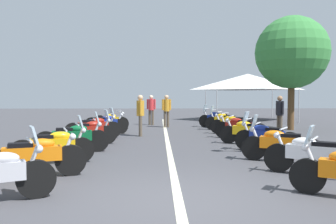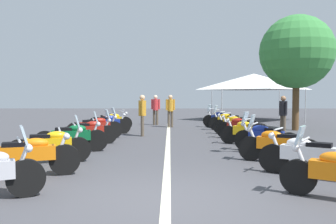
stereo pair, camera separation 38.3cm
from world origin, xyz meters
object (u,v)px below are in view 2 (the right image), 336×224
(motorcycle_left_row_3, at_px, (72,136))
(roadside_tree_0, at_px, (297,52))
(motorcycle_right_row_1, at_px, (307,155))
(bystander_3, at_px, (283,112))
(motorcycle_left_row_2, at_px, (51,145))
(bystander_1, at_px, (170,108))
(motorcycle_left_row_4, at_px, (89,131))
(bystander_2, at_px, (156,107))
(motorcycle_right_row_5, at_px, (241,127))
(motorcycle_right_row_8, at_px, (221,119))
(motorcycle_left_row_5, at_px, (96,127))
(motorcycle_right_row_2, at_px, (277,144))
(event_tent, at_px, (254,82))
(motorcycle_right_row_7, at_px, (228,121))
(motorcycle_left_row_1, at_px, (28,155))
(bystander_0, at_px, (142,112))
(motorcycle_right_row_3, at_px, (265,137))
(motorcycle_right_row_4, at_px, (249,132))
(motorcycle_right_row_6, at_px, (236,124))
(motorcycle_left_row_6, at_px, (107,124))
(motorcycle_left_row_7, at_px, (111,121))

(motorcycle_left_row_3, distance_m, roadside_tree_0, 11.77)
(motorcycle_right_row_1, distance_m, bystander_3, 8.06)
(motorcycle_left_row_2, relative_size, bystander_1, 1.14)
(motorcycle_left_row_4, distance_m, bystander_2, 8.32)
(motorcycle_left_row_3, height_order, motorcycle_left_row_4, motorcycle_left_row_3)
(motorcycle_right_row_5, distance_m, motorcycle_right_row_8, 4.91)
(roadside_tree_0, bearing_deg, motorcycle_left_row_5, 110.86)
(motorcycle_right_row_2, xyz_separation_m, event_tent, (15.28, -3.03, 2.18))
(motorcycle_right_row_7, relative_size, bystander_1, 1.09)
(motorcycle_left_row_1, height_order, motorcycle_left_row_5, motorcycle_left_row_5)
(motorcycle_right_row_7, height_order, bystander_0, bystander_0)
(bystander_3, bearing_deg, motorcycle_right_row_1, 59.13)
(motorcycle_right_row_5, height_order, roadside_tree_0, roadside_tree_0)
(motorcycle_left_row_3, relative_size, motorcycle_right_row_5, 1.16)
(motorcycle_left_row_2, height_order, motorcycle_right_row_7, motorcycle_right_row_7)
(motorcycle_left_row_3, distance_m, motorcycle_right_row_8, 9.85)
(motorcycle_right_row_3, bearing_deg, bystander_0, -14.05)
(motorcycle_right_row_4, bearing_deg, motorcycle_right_row_7, -64.00)
(motorcycle_left_row_4, bearing_deg, motorcycle_right_row_7, 17.98)
(motorcycle_left_row_4, height_order, motorcycle_left_row_5, motorcycle_left_row_5)
(bystander_1, height_order, bystander_2, bystander_1)
(motorcycle_right_row_2, distance_m, roadside_tree_0, 9.57)
(motorcycle_left_row_5, bearing_deg, motorcycle_left_row_2, -115.16)
(motorcycle_right_row_6, bearing_deg, bystander_1, -23.08)
(motorcycle_left_row_4, distance_m, motorcycle_right_row_8, 8.47)
(motorcycle_right_row_1, bearing_deg, bystander_0, -28.28)
(motorcycle_right_row_2, bearing_deg, motorcycle_right_row_3, -69.54)
(motorcycle_left_row_2, height_order, bystander_3, bystander_3)
(motorcycle_right_row_4, relative_size, event_tent, 0.33)
(motorcycle_left_row_2, height_order, roadside_tree_0, roadside_tree_0)
(motorcycle_right_row_4, bearing_deg, event_tent, -76.80)
(motorcycle_left_row_4, relative_size, motorcycle_right_row_7, 1.01)
(motorcycle_left_row_2, xyz_separation_m, motorcycle_left_row_4, (3.38, -0.20, 0.00))
(motorcycle_left_row_4, distance_m, motorcycle_left_row_6, 3.24)
(motorcycle_right_row_7, bearing_deg, motorcycle_left_row_4, 66.16)
(motorcycle_left_row_2, bearing_deg, motorcycle_right_row_2, -18.18)
(motorcycle_left_row_1, relative_size, motorcycle_right_row_8, 1.09)
(motorcycle_right_row_3, distance_m, roadside_tree_0, 8.11)
(motorcycle_right_row_7, distance_m, event_tent, 8.00)
(motorcycle_right_row_6, xyz_separation_m, motorcycle_right_row_7, (1.80, 0.05, 0.01))
(bystander_3, bearing_deg, event_tent, -111.99)
(motorcycle_right_row_3, bearing_deg, motorcycle_right_row_6, -58.55)
(motorcycle_left_row_4, distance_m, motorcycle_left_row_5, 1.58)
(motorcycle_left_row_2, relative_size, motorcycle_left_row_4, 1.03)
(motorcycle_left_row_6, height_order, motorcycle_left_row_7, motorcycle_left_row_6)
(motorcycle_left_row_3, xyz_separation_m, motorcycle_right_row_8, (8.05, -5.67, -0.00))
(bystander_2, bearing_deg, motorcycle_left_row_6, 171.83)
(motorcycle_left_row_1, bearing_deg, motorcycle_right_row_4, 20.81)
(motorcycle_left_row_7, distance_m, event_tent, 11.45)
(motorcycle_right_row_1, xyz_separation_m, bystander_0, (7.34, 4.05, 0.56))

